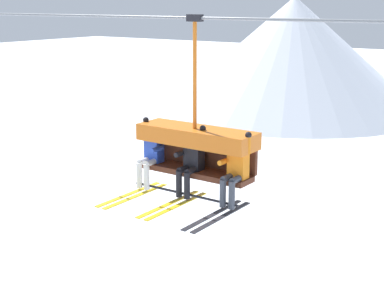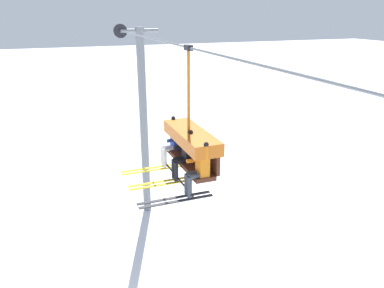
{
  "view_description": "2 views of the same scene",
  "coord_description": "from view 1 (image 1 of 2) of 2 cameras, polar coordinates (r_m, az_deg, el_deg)",
  "views": [
    {
      "loc": [
        6.7,
        -9.15,
        8.67
      ],
      "look_at": [
        0.73,
        -0.71,
        6.15
      ],
      "focal_mm": 55.0,
      "sensor_mm": 36.0,
      "label": 1
    },
    {
      "loc": [
        8.77,
        -3.74,
        9.14
      ],
      "look_at": [
        0.93,
        -0.75,
        6.16
      ],
      "focal_mm": 35.0,
      "sensor_mm": 36.0,
      "label": 2
    }
  ],
  "objects": [
    {
      "name": "mountain_peak_west",
      "position": [
        48.19,
        9.76,
        8.57
      ],
      "size": [
        20.9,
        20.9,
        9.03
      ],
      "color": "silver",
      "rests_on": "ground_plane"
    },
    {
      "name": "skier_black",
      "position": [
        10.44,
        -0.17,
        -1.66
      ],
      "size": [
        0.48,
        1.7,
        1.34
      ],
      "color": "black"
    },
    {
      "name": "skier_orange",
      "position": [
        9.96,
        4.15,
        -2.46
      ],
      "size": [
        0.48,
        1.7,
        1.34
      ],
      "color": "orange"
    },
    {
      "name": "skier_blue",
      "position": [
        10.99,
        -4.1,
        -0.92
      ],
      "size": [
        0.48,
        1.7,
        1.34
      ],
      "color": "#2847B7"
    },
    {
      "name": "chairlift_chair",
      "position": [
        10.54,
        0.49,
        0.1
      ],
      "size": [
        2.26,
        0.74,
        3.13
      ],
      "color": "#512819"
    },
    {
      "name": "lift_cable",
      "position": [
        10.03,
        1.68,
        12.1
      ],
      "size": [
        18.56,
        0.05,
        0.05
      ],
      "color": "slate"
    }
  ]
}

